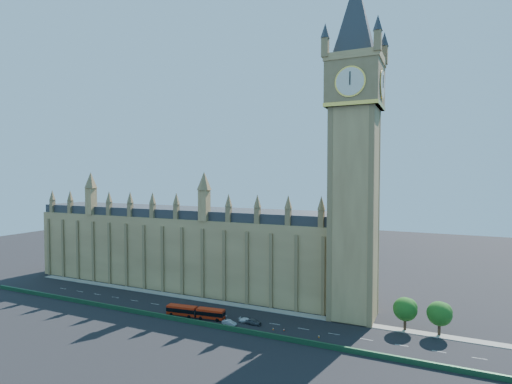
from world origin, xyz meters
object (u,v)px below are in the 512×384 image
at_px(car_grey, 253,322).
at_px(car_white, 246,320).
at_px(red_bus, 195,312).
at_px(car_silver, 229,323).

bearing_deg(car_grey, car_white, 77.55).
height_order(car_grey, car_white, car_grey).
relative_size(red_bus, car_grey, 4.01).
bearing_deg(car_white, red_bus, 93.34).
bearing_deg(car_white, car_grey, -111.18).
bearing_deg(red_bus, car_grey, 0.21).
bearing_deg(car_white, car_silver, 130.51).
relative_size(red_bus, car_silver, 4.28).
height_order(red_bus, car_silver, red_bus).
height_order(car_silver, car_white, car_silver).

